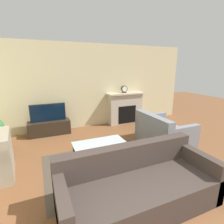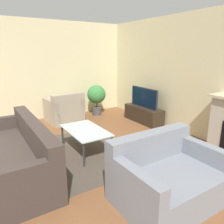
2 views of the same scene
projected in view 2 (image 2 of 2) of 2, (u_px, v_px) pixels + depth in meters
wall_back at (179, 74)px, 5.15m from camera, size 8.22×0.06×2.70m
wall_left at (43, 71)px, 6.04m from camera, size 0.06×7.84×2.70m
area_rug at (81, 153)px, 4.17m from camera, size 2.28×1.84×0.00m
tv_stand at (144, 114)px, 5.97m from camera, size 1.19×0.42×0.42m
tv at (144, 97)px, 5.84m from camera, size 0.99×0.06×0.52m
couch_sectional at (15, 157)px, 3.40m from camera, size 2.28×0.94×0.82m
couch_loveseat at (167, 179)px, 2.81m from camera, size 0.97×1.35×0.82m
armchair_by_window at (65, 111)px, 5.92m from camera, size 0.85×0.94×0.82m
coffee_table at (85, 132)px, 4.12m from camera, size 1.08×0.64×0.45m
potted_plant at (96, 96)px, 6.53m from camera, size 0.55×0.55×0.90m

